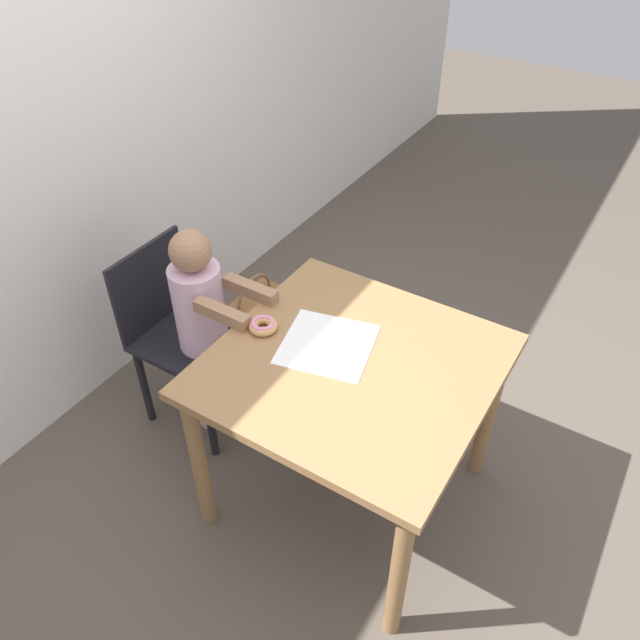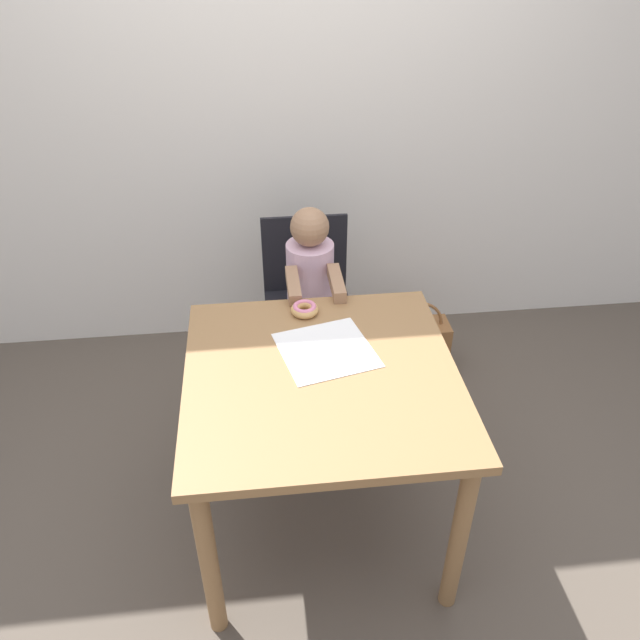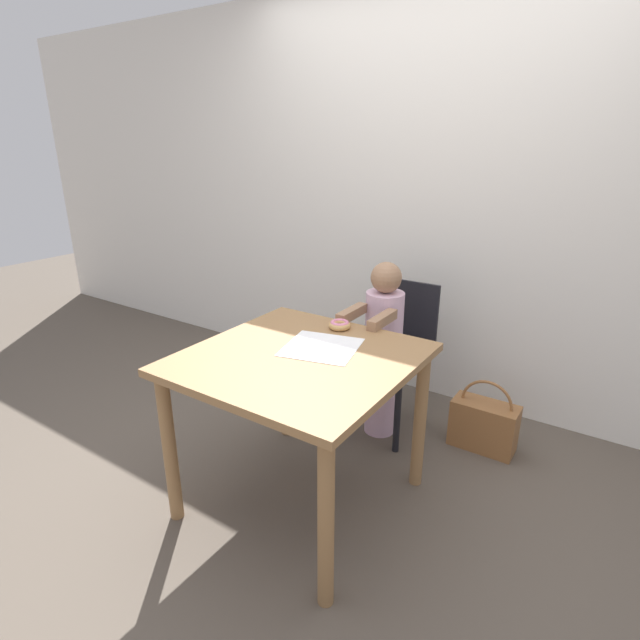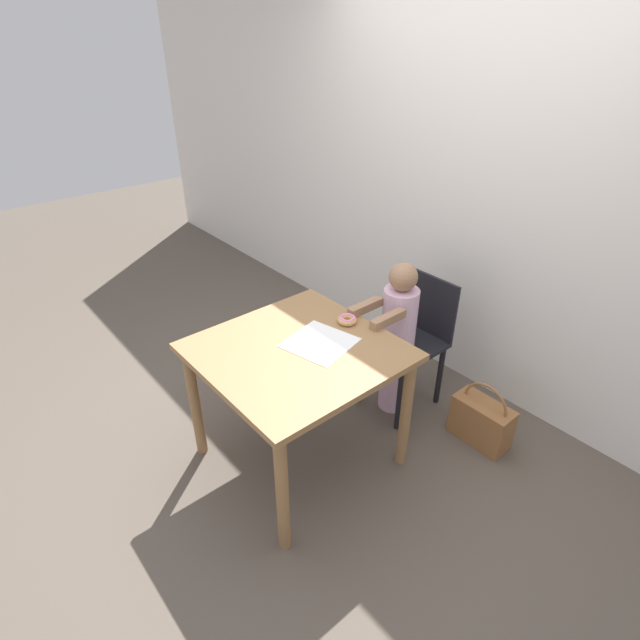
# 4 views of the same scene
# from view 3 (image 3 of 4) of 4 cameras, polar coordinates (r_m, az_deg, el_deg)

# --- Properties ---
(ground_plane) EXTENTS (12.00, 12.00, 0.00)m
(ground_plane) POSITION_cam_3_polar(r_m,az_deg,el_deg) (2.54, -2.08, -19.67)
(ground_plane) COLOR brown
(wall_back) EXTENTS (8.00, 0.05, 2.50)m
(wall_back) POSITION_cam_3_polar(r_m,az_deg,el_deg) (3.20, 12.61, 12.91)
(wall_back) COLOR silver
(wall_back) RESTS_ON ground_plane
(dining_table) EXTENTS (0.93, 0.94, 0.75)m
(dining_table) POSITION_cam_3_polar(r_m,az_deg,el_deg) (2.19, -2.29, -6.72)
(dining_table) COLOR olive
(dining_table) RESTS_ON ground_plane
(chair) EXTENTS (0.41, 0.45, 0.85)m
(chair) POSITION_cam_3_polar(r_m,az_deg,el_deg) (2.92, 8.21, -3.67)
(chair) COLOR black
(chair) RESTS_ON ground_plane
(child_figure) EXTENTS (0.23, 0.43, 1.01)m
(child_figure) POSITION_cam_3_polar(r_m,az_deg,el_deg) (2.79, 7.14, -3.23)
(child_figure) COLOR silver
(child_figure) RESTS_ON ground_plane
(donut) EXTENTS (0.11, 0.11, 0.04)m
(donut) POSITION_cam_3_polar(r_m,az_deg,el_deg) (2.43, 2.26, -0.53)
(donut) COLOR tan
(donut) RESTS_ON dining_table
(napkin) EXTENTS (0.38, 0.38, 0.00)m
(napkin) POSITION_cam_3_polar(r_m,az_deg,el_deg) (2.22, 0.17, -3.11)
(napkin) COLOR white
(napkin) RESTS_ON dining_table
(handbag) EXTENTS (0.35, 0.16, 0.41)m
(handbag) POSITION_cam_3_polar(r_m,az_deg,el_deg) (2.94, 18.21, -11.23)
(handbag) COLOR brown
(handbag) RESTS_ON ground_plane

